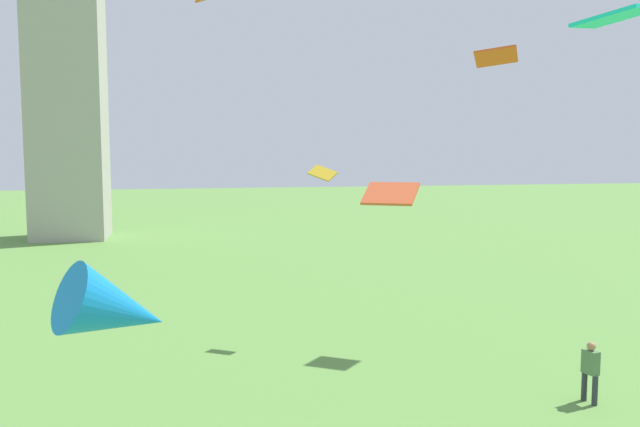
{
  "coord_description": "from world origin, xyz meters",
  "views": [
    {
      "loc": [
        -1.04,
        2.09,
        7.38
      ],
      "look_at": [
        2.75,
        21.59,
        5.37
      ],
      "focal_mm": 37.68,
      "sensor_mm": 36.0,
      "label": 1
    }
  ],
  "objects_px": {
    "kite_flying_6": "(496,57)",
    "kite_flying_7": "(614,17)",
    "kite_flying_1": "(390,194)",
    "kite_flying_3": "(118,310)",
    "kite_flying_4": "(323,173)",
    "person_0": "(590,368)"
  },
  "relations": [
    {
      "from": "kite_flying_3",
      "to": "kite_flying_6",
      "type": "bearing_deg",
      "value": -71.17
    },
    {
      "from": "kite_flying_1",
      "to": "kite_flying_7",
      "type": "height_order",
      "value": "kite_flying_7"
    },
    {
      "from": "person_0",
      "to": "kite_flying_6",
      "type": "height_order",
      "value": "kite_flying_6"
    },
    {
      "from": "kite_flying_7",
      "to": "kite_flying_6",
      "type": "bearing_deg",
      "value": 146.86
    },
    {
      "from": "kite_flying_1",
      "to": "kite_flying_4",
      "type": "relative_size",
      "value": 1.41
    },
    {
      "from": "kite_flying_4",
      "to": "kite_flying_3",
      "type": "bearing_deg",
      "value": 106.94
    },
    {
      "from": "kite_flying_6",
      "to": "kite_flying_7",
      "type": "bearing_deg",
      "value": 111.87
    },
    {
      "from": "person_0",
      "to": "kite_flying_6",
      "type": "distance_m",
      "value": 12.06
    },
    {
      "from": "kite_flying_1",
      "to": "kite_flying_4",
      "type": "xyz_separation_m",
      "value": [
        -0.2,
        8.15,
        0.22
      ]
    },
    {
      "from": "kite_flying_4",
      "to": "kite_flying_6",
      "type": "bearing_deg",
      "value": -148.62
    },
    {
      "from": "kite_flying_4",
      "to": "kite_flying_6",
      "type": "xyz_separation_m",
      "value": [
        6.46,
        -1.05,
        4.38
      ]
    },
    {
      "from": "kite_flying_6",
      "to": "kite_flying_3",
      "type": "bearing_deg",
      "value": 74.68
    },
    {
      "from": "kite_flying_6",
      "to": "kite_flying_7",
      "type": "xyz_separation_m",
      "value": [
        -1.07,
        -8.74,
        -0.18
      ]
    },
    {
      "from": "kite_flying_1",
      "to": "kite_flying_3",
      "type": "height_order",
      "value": "kite_flying_1"
    },
    {
      "from": "person_0",
      "to": "kite_flying_1",
      "type": "distance_m",
      "value": 7.89
    },
    {
      "from": "person_0",
      "to": "kite_flying_7",
      "type": "height_order",
      "value": "kite_flying_7"
    },
    {
      "from": "kite_flying_1",
      "to": "kite_flying_6",
      "type": "xyz_separation_m",
      "value": [
        6.27,
        7.11,
        4.6
      ]
    },
    {
      "from": "person_0",
      "to": "kite_flying_4",
      "type": "xyz_separation_m",
      "value": [
        -6.21,
        8.2,
        5.32
      ]
    },
    {
      "from": "kite_flying_3",
      "to": "kite_flying_6",
      "type": "relative_size",
      "value": 1.24
    },
    {
      "from": "person_0",
      "to": "kite_flying_1",
      "type": "xyz_separation_m",
      "value": [
        -6.01,
        0.04,
        5.11
      ]
    },
    {
      "from": "kite_flying_7",
      "to": "kite_flying_4",
      "type": "bearing_deg",
      "value": -177.33
    },
    {
      "from": "kite_flying_3",
      "to": "kite_flying_4",
      "type": "relative_size",
      "value": 2.0
    }
  ]
}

